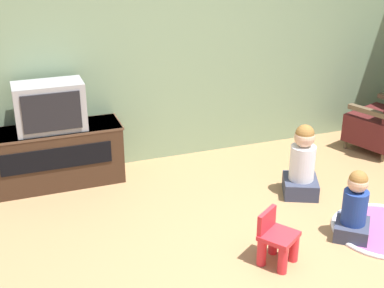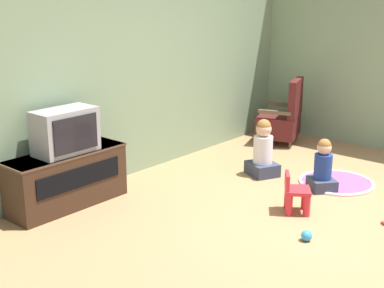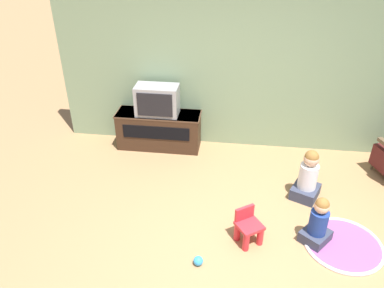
{
  "view_description": "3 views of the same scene",
  "coord_description": "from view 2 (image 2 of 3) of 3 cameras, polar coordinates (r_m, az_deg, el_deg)",
  "views": [
    {
      "loc": [
        -1.84,
        -2.6,
        2.41
      ],
      "look_at": [
        -0.59,
        0.82,
        0.86
      ],
      "focal_mm": 50.0,
      "sensor_mm": 36.0,
      "label": 1
    },
    {
      "loc": [
        -4.57,
        -2.11,
        2.16
      ],
      "look_at": [
        -0.9,
        1.04,
        0.77
      ],
      "focal_mm": 50.0,
      "sensor_mm": 36.0,
      "label": 2
    },
    {
      "loc": [
        -0.3,
        -2.74,
        3.08
      ],
      "look_at": [
        -0.81,
        1.16,
        0.73
      ],
      "focal_mm": 35.0,
      "sensor_mm": 36.0,
      "label": 3
    }
  ],
  "objects": [
    {
      "name": "tv_cabinet",
      "position": [
        5.67,
        -13.18,
        -3.56
      ],
      "size": [
        1.29,
        0.44,
        0.58
      ],
      "color": "#382316",
      "rests_on": "ground_plane"
    },
    {
      "name": "play_mat",
      "position": [
        6.47,
        15.11,
        -3.96
      ],
      "size": [
        0.87,
        0.87,
        0.04
      ],
      "color": "#A54C8C",
      "rests_on": "ground_plane"
    },
    {
      "name": "black_armchair",
      "position": [
        7.92,
        9.58,
        2.65
      ],
      "size": [
        0.8,
        0.74,
        0.95
      ],
      "rotation": [
        0.0,
        0.0,
        3.49
      ],
      "color": "brown",
      "rests_on": "ground_plane"
    },
    {
      "name": "child_watching_right",
      "position": [
        6.48,
        7.57,
        -0.76
      ],
      "size": [
        0.43,
        0.45,
        0.7
      ],
      "rotation": [
        0.0,
        0.0,
        1.14
      ],
      "color": "#33384C",
      "rests_on": "ground_plane"
    },
    {
      "name": "wall_back",
      "position": [
        6.5,
        -5.54,
        8.71
      ],
      "size": [
        5.79,
        0.12,
        2.68
      ],
      "color": "gray",
      "rests_on": "ground_plane"
    },
    {
      "name": "toy_ball",
      "position": [
        4.96,
        12.13,
        -9.52
      ],
      "size": [
        0.1,
        0.1,
        0.1
      ],
      "color": "#3399E5",
      "rests_on": "ground_plane"
    },
    {
      "name": "television",
      "position": [
        5.5,
        -13.35,
        1.33
      ],
      "size": [
        0.63,
        0.35,
        0.45
      ],
      "color": "#939399",
      "rests_on": "tv_cabinet"
    },
    {
      "name": "yellow_kid_chair",
      "position": [
        5.49,
        11.01,
        -5.35
      ],
      "size": [
        0.35,
        0.35,
        0.41
      ],
      "rotation": [
        0.0,
        0.0,
        0.6
      ],
      "color": "red",
      "rests_on": "ground_plane"
    },
    {
      "name": "child_watching_left",
      "position": [
        6.14,
        13.78,
        -2.5
      ],
      "size": [
        0.4,
        0.4,
        0.6
      ],
      "rotation": [
        0.0,
        0.0,
        0.88
      ],
      "color": "#33384C",
      "rests_on": "ground_plane"
    },
    {
      "name": "ground_plane",
      "position": [
        5.48,
        14.65,
        -7.72
      ],
      "size": [
        30.0,
        30.0,
        0.0
      ],
      "primitive_type": "plane",
      "color": "#9E754C"
    }
  ]
}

